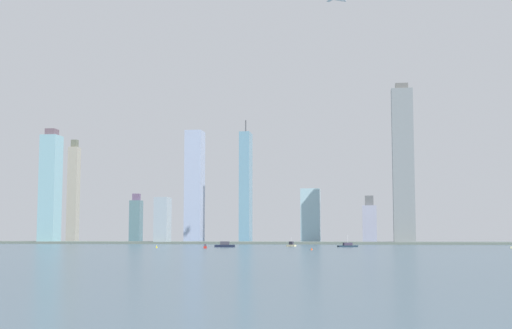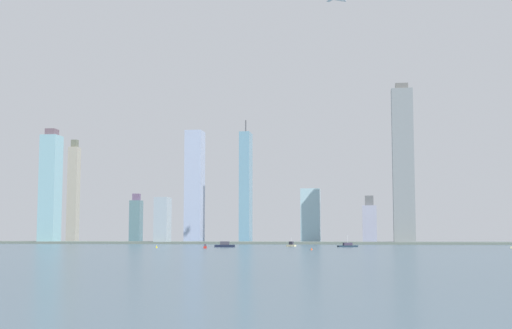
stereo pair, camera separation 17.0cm
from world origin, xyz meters
The scene contains 17 objects.
ground_plane centered at (0.00, 0.00, 0.00)m, with size 6000.00×6000.00×0.00m, color #425A6A.
waterfront_pier centered at (0.00, 411.22, 1.23)m, with size 903.87×49.22×2.46m, color slate.
skyscraper_0 centered at (-198.78, 491.47, 28.53)m, with size 13.98×14.69×62.34m.
skyscraper_1 centered at (-139.01, 405.00, 26.43)m, with size 15.31×21.16×52.86m.
skyscraper_2 centered at (-285.60, 495.61, 64.06)m, with size 12.88×12.97×134.16m.
skyscraper_3 centered at (-278.66, 411.20, 65.53)m, with size 19.78×23.41×135.95m.
skyscraper_4 centered at (23.09, 510.67, 33.90)m, with size 24.10×21.17×67.80m.
skyscraper_5 centered at (-130.81, 526.43, 73.45)m, with size 21.99×27.20×146.89m.
skyscraper_6 centered at (-57.57, 496.72, 69.57)m, with size 13.03×27.63×155.38m.
skyscraper_7 centered at (95.82, 485.06, 25.10)m, with size 16.84×14.71×57.18m.
skyscraper_8 centered at (132.82, 415.50, 87.76)m, with size 23.40×12.03×179.43m.
boat_1 centered at (-40.08, 185.69, 1.24)m, with size 4.19×9.77×3.40m.
boat_2 centered at (-32.57, 230.21, 1.79)m, with size 17.25×5.22×5.00m.
boat_3 centered at (21.92, 268.12, 1.64)m, with size 9.23×6.92×8.52m.
boat_7 centered at (73.26, 253.59, 1.39)m, with size 18.49×11.84×10.59m.
channel_buoy_0 centered at (-83.29, 194.23, 1.13)m, with size 1.46×1.46×2.25m, color yellow.
channel_buoy_1 centered at (49.19, 140.42, 0.88)m, with size 1.57×1.57×1.77m, color #E54C19.
Camera 1 is at (84.09, -372.41, 12.54)m, focal length 49.12 mm.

